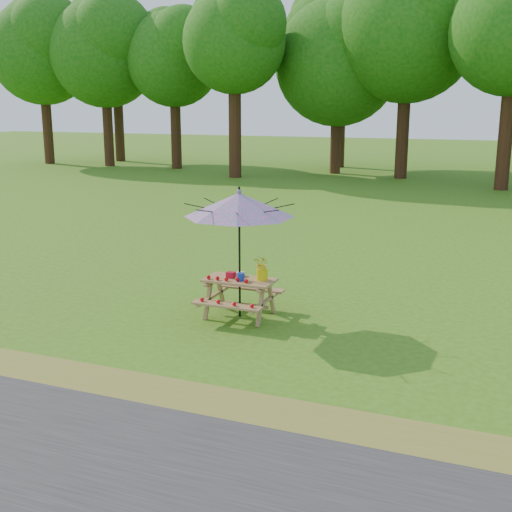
% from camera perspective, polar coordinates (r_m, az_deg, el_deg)
% --- Properties ---
extents(ground, '(120.00, 120.00, 0.00)m').
position_cam_1_polar(ground, '(10.15, 6.82, -7.39)').
color(ground, '#3B6A14').
rests_on(ground, ground).
extents(drygrass_strip, '(120.00, 1.20, 0.01)m').
position_cam_1_polar(drygrass_strip, '(7.70, 1.22, -14.32)').
color(drygrass_strip, olive).
rests_on(drygrass_strip, ground).
extents(treeline, '(60.00, 12.00, 16.00)m').
position_cam_1_polar(treeline, '(31.59, 18.42, 20.79)').
color(treeline, '#10580F').
rests_on(treeline, ground).
extents(picnic_table, '(1.20, 1.32, 0.67)m').
position_cam_1_polar(picnic_table, '(11.04, -1.46, -3.78)').
color(picnic_table, '#986344').
rests_on(picnic_table, ground).
extents(patio_umbrella, '(2.45, 2.45, 2.25)m').
position_cam_1_polar(patio_umbrella, '(10.67, -1.50, 4.57)').
color(patio_umbrella, black).
rests_on(patio_umbrella, ground).
extents(produce_bins, '(0.37, 0.40, 0.13)m').
position_cam_1_polar(produce_bins, '(10.96, -1.67, -1.74)').
color(produce_bins, red).
rests_on(produce_bins, picnic_table).
extents(tomatoes_row, '(0.77, 0.13, 0.07)m').
position_cam_1_polar(tomatoes_row, '(10.83, -2.57, -2.03)').
color(tomatoes_row, red).
rests_on(tomatoes_row, picnic_table).
extents(flower_bucket, '(0.32, 0.30, 0.42)m').
position_cam_1_polar(flower_bucket, '(10.82, 0.55, -1.00)').
color(flower_bucket, '#D6CF0B').
rests_on(flower_bucket, picnic_table).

